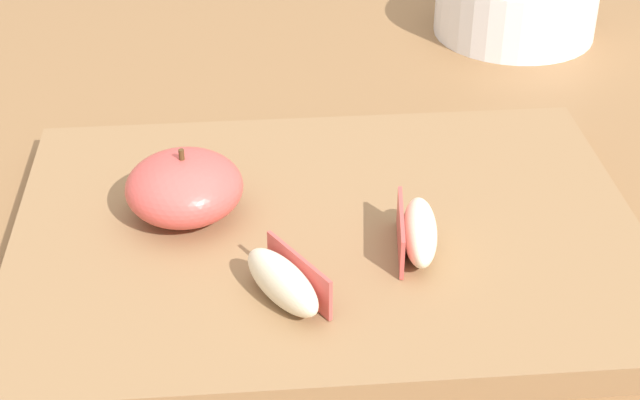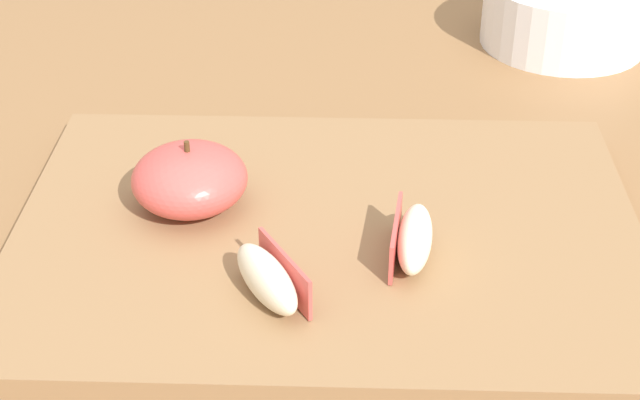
% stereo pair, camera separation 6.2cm
% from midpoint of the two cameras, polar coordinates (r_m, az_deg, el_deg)
% --- Properties ---
extents(dining_table, '(1.23, 0.99, 0.74)m').
position_cam_midpoint_polar(dining_table, '(0.74, -2.35, -6.99)').
color(dining_table, brown).
rests_on(dining_table, ground_plane).
extents(cutting_board, '(0.40, 0.30, 0.02)m').
position_cam_midpoint_polar(cutting_board, '(0.64, -2.79, -2.34)').
color(cutting_board, olive).
rests_on(cutting_board, dining_table).
extents(apple_half_skin_up, '(0.08, 0.08, 0.05)m').
position_cam_midpoint_polar(apple_half_skin_up, '(0.64, -10.64, 0.65)').
color(apple_half_skin_up, '#D14C47').
rests_on(apple_half_skin_up, cutting_board).
extents(apple_wedge_left, '(0.03, 0.07, 0.03)m').
position_cam_midpoint_polar(apple_wedge_left, '(0.60, 2.79, -1.97)').
color(apple_wedge_left, '#F4EACC').
rests_on(apple_wedge_left, cutting_board).
extents(apple_wedge_front, '(0.05, 0.07, 0.03)m').
position_cam_midpoint_polar(apple_wedge_front, '(0.56, -5.28, -4.84)').
color(apple_wedge_front, '#F4EACC').
rests_on(apple_wedge_front, cutting_board).
extents(ceramic_fruit_bowl, '(0.15, 0.15, 0.06)m').
position_cam_midpoint_polar(ceramic_fruit_bowl, '(0.96, 9.49, 11.32)').
color(ceramic_fruit_bowl, white).
rests_on(ceramic_fruit_bowl, dining_table).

